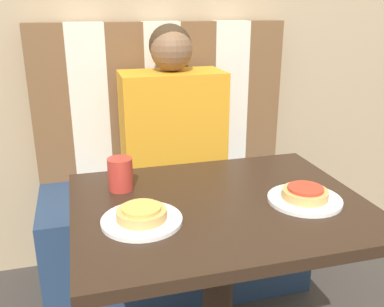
{
  "coord_description": "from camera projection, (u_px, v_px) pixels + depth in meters",
  "views": [
    {
      "loc": [
        -0.39,
        -1.11,
        1.28
      ],
      "look_at": [
        0.0,
        0.32,
        0.76
      ],
      "focal_mm": 40.0,
      "sensor_mm": 36.0,
      "label": 1
    }
  ],
  "objects": [
    {
      "name": "plate_left",
      "position": [
        142.0,
        220.0,
        1.17
      ],
      "size": [
        0.22,
        0.22,
        0.01
      ],
      "color": "white",
      "rests_on": "dining_table"
    },
    {
      "name": "pizza_right",
      "position": [
        305.0,
        193.0,
        1.29
      ],
      "size": [
        0.14,
        0.14,
        0.04
      ],
      "color": "tan",
      "rests_on": "plate_right"
    },
    {
      "name": "person",
      "position": [
        172.0,
        118.0,
        1.85
      ],
      "size": [
        0.44,
        0.23,
        0.71
      ],
      "color": "orange",
      "rests_on": "booth_seat"
    },
    {
      "name": "wall_back",
      "position": [
        155.0,
        0.0,
        1.98
      ],
      "size": [
        7.0,
        0.05,
        2.6
      ],
      "color": "tan",
      "rests_on": "ground_plane"
    },
    {
      "name": "drinking_cup",
      "position": [
        120.0,
        174.0,
        1.37
      ],
      "size": [
        0.08,
        0.08,
        0.11
      ],
      "color": "#B23328",
      "rests_on": "dining_table"
    },
    {
      "name": "dining_table",
      "position": [
        219.0,
        232.0,
        1.33
      ],
      "size": [
        0.88,
        0.69,
        0.71
      ],
      "color": "black",
      "rests_on": "ground_plane"
    },
    {
      "name": "booth_seat",
      "position": [
        174.0,
        234.0,
        2.03
      ],
      "size": [
        1.18,
        0.53,
        0.5
      ],
      "color": "navy",
      "rests_on": "ground_plane"
    },
    {
      "name": "plate_right",
      "position": [
        305.0,
        200.0,
        1.3
      ],
      "size": [
        0.22,
        0.22,
        0.01
      ],
      "color": "white",
      "rests_on": "dining_table"
    },
    {
      "name": "pizza_left",
      "position": [
        142.0,
        213.0,
        1.17
      ],
      "size": [
        0.14,
        0.14,
        0.04
      ],
      "color": "tan",
      "rests_on": "plate_left"
    },
    {
      "name": "booth_backrest",
      "position": [
        162.0,
        99.0,
        2.03
      ],
      "size": [
        1.18,
        0.09,
        0.71
      ],
      "color": "brown",
      "rests_on": "booth_seat"
    }
  ]
}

